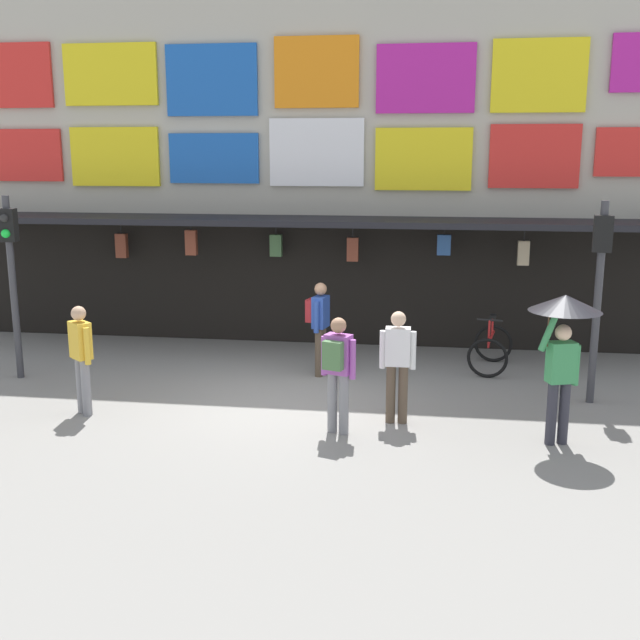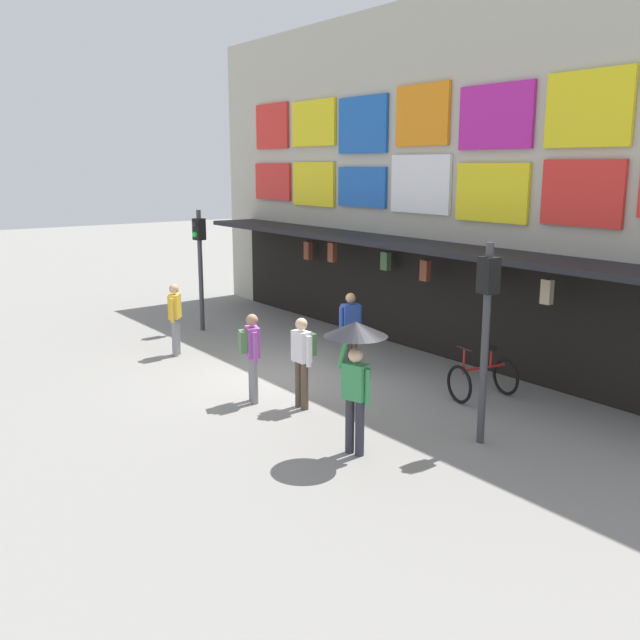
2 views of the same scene
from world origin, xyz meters
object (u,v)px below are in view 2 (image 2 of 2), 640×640
object	(u,v)px
traffic_light_near	(200,251)
pedestrian_with_umbrella	(356,350)
pedestrian_in_blue	(251,351)
bicycle_parked	(483,379)
pedestrian_in_green	(350,325)
pedestrian_in_red	(303,356)
pedestrian_in_purple	(175,315)
traffic_light_far	(487,311)

from	to	relation	value
traffic_light_near	pedestrian_with_umbrella	bearing A→B (deg)	-12.06
traffic_light_near	pedestrian_in_blue	xyz separation A→B (m)	(5.90, -1.93, -1.16)
pedestrian_in_blue	pedestrian_with_umbrella	distance (m)	3.09
traffic_light_near	pedestrian_with_umbrella	xyz separation A→B (m)	(8.92, -1.91, -0.50)
bicycle_parked	pedestrian_in_green	size ratio (longest dim) A/B	0.75
pedestrian_in_red	pedestrian_in_purple	distance (m)	4.74
traffic_light_near	pedestrian_in_purple	world-z (taller)	traffic_light_near
traffic_light_far	bicycle_parked	size ratio (longest dim) A/B	2.53
traffic_light_near	pedestrian_in_purple	distance (m)	2.84
traffic_light_far	pedestrian_in_green	size ratio (longest dim) A/B	1.90
pedestrian_in_green	pedestrian_in_red	bearing A→B (deg)	-56.70
pedestrian_with_umbrella	pedestrian_in_purple	bearing A→B (deg)	177.94
pedestrian_in_red	pedestrian_in_blue	world-z (taller)	same
traffic_light_near	pedestrian_in_green	size ratio (longest dim) A/B	1.90
bicycle_parked	pedestrian_in_blue	size ratio (longest dim) A/B	0.75
pedestrian_in_green	pedestrian_in_blue	bearing A→B (deg)	-76.78
traffic_light_far	pedestrian_in_blue	size ratio (longest dim) A/B	1.90
traffic_light_near	pedestrian_in_green	world-z (taller)	traffic_light_near
pedestrian_in_purple	pedestrian_in_blue	size ratio (longest dim) A/B	1.00
traffic_light_far	pedestrian_in_purple	bearing A→B (deg)	-167.81
bicycle_parked	pedestrian_in_red	distance (m)	3.47
pedestrian_in_purple	pedestrian_in_red	bearing A→B (deg)	3.78
bicycle_parked	pedestrian_with_umbrella	xyz separation A→B (m)	(0.63, -3.60, 1.25)
bicycle_parked	pedestrian_in_blue	distance (m)	4.38
bicycle_parked	traffic_light_near	bearing A→B (deg)	-168.45
traffic_light_near	pedestrian_in_green	xyz separation A→B (m)	(5.23, 0.91, -1.16)
traffic_light_near	pedestrian_in_red	size ratio (longest dim) A/B	1.90
traffic_light_far	pedestrian_in_purple	size ratio (longest dim) A/B	1.90
pedestrian_in_red	pedestrian_in_purple	bearing A→B (deg)	-176.22
traffic_light_far	pedestrian_in_green	xyz separation A→B (m)	(-4.51, 0.89, -1.16)
bicycle_parked	traffic_light_far	bearing A→B (deg)	-49.07
pedestrian_in_purple	pedestrian_in_green	world-z (taller)	same
pedestrian_in_purple	bicycle_parked	bearing A→B (deg)	27.98
pedestrian_in_red	pedestrian_in_purple	world-z (taller)	same
pedestrian_in_blue	traffic_light_near	bearing A→B (deg)	161.86
pedestrian_in_red	pedestrian_in_blue	xyz separation A→B (m)	(-0.81, -0.59, 0.00)
pedestrian_with_umbrella	traffic_light_far	bearing A→B (deg)	66.99
pedestrian_in_red	pedestrian_in_green	bearing A→B (deg)	123.30
pedestrian_in_red	bicycle_parked	bearing A→B (deg)	62.59
bicycle_parked	pedestrian_in_purple	bearing A→B (deg)	-152.02
pedestrian_in_red	pedestrian_with_umbrella	bearing A→B (deg)	-14.27
traffic_light_far	bicycle_parked	world-z (taller)	traffic_light_far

